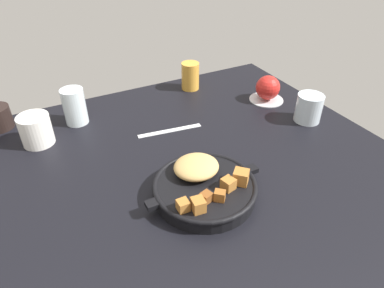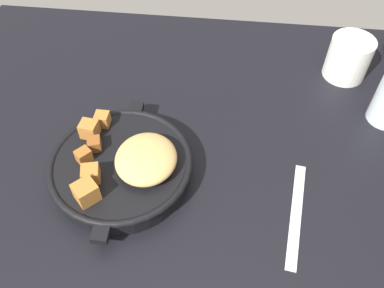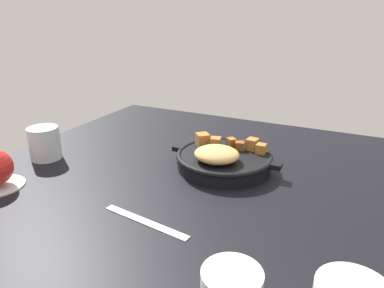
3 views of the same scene
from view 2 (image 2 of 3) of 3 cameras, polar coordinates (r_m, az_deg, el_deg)
ground_plane at (r=65.00cm, az=-2.60°, el=-8.73°), size 101.38×99.76×2.40cm
cast_iron_skillet at (r=65.60cm, az=-9.69°, el=-3.00°), size 27.35×23.05×6.83cm
butter_knife at (r=64.46cm, az=14.49°, el=-9.78°), size 18.67×4.05×0.36cm
ceramic_mug_white at (r=86.78cm, az=21.18°, el=11.25°), size 8.29×8.29×8.31cm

